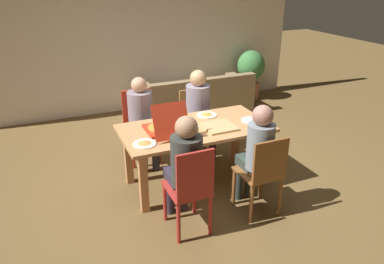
# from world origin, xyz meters

# --- Properties ---
(ground_plane) EXTENTS (20.00, 20.00, 0.00)m
(ground_plane) POSITION_xyz_m (0.00, 0.00, 0.00)
(ground_plane) COLOR brown
(back_wall) EXTENTS (6.66, 0.12, 2.93)m
(back_wall) POSITION_xyz_m (0.00, 2.99, 1.46)
(back_wall) COLOR silver
(back_wall) RESTS_ON ground
(dining_table) EXTENTS (1.78, 0.91, 0.76)m
(dining_table) POSITION_xyz_m (0.00, 0.00, 0.64)
(dining_table) COLOR tan
(dining_table) RESTS_ON ground
(chair_0) EXTENTS (0.41, 0.46, 0.89)m
(chair_0) POSITION_xyz_m (0.39, 0.88, 0.49)
(chair_0) COLOR olive
(chair_0) RESTS_ON ground
(person_0) EXTENTS (0.34, 0.54, 1.23)m
(person_0) POSITION_xyz_m (0.39, 0.73, 0.73)
(person_0) COLOR #422E42
(person_0) RESTS_ON ground
(chair_1) EXTENTS (0.43, 0.41, 0.99)m
(chair_1) POSITION_xyz_m (-0.44, 0.93, 0.53)
(chair_1) COLOR #B5321D
(chair_1) RESTS_ON ground
(person_1) EXTENTS (0.33, 0.55, 1.20)m
(person_1) POSITION_xyz_m (-0.44, 0.77, 0.71)
(person_1) COLOR #373746
(person_1) RESTS_ON ground
(chair_2) EXTENTS (0.42, 0.43, 0.94)m
(chair_2) POSITION_xyz_m (0.39, -0.88, 0.51)
(chair_2) COLOR brown
(chair_2) RESTS_ON ground
(person_2) EXTENTS (0.29, 0.46, 1.24)m
(person_2) POSITION_xyz_m (0.39, -0.74, 0.73)
(person_2) COLOR #313D37
(person_2) RESTS_ON ground
(chair_3) EXTENTS (0.40, 0.45, 0.98)m
(chair_3) POSITION_xyz_m (-0.44, -0.87, 0.53)
(chair_3) COLOR #B02D27
(chair_3) RESTS_ON ground
(person_3) EXTENTS (0.31, 0.51, 1.25)m
(person_3) POSITION_xyz_m (-0.44, -0.72, 0.73)
(person_3) COLOR #312C3C
(person_3) RESTS_ON ground
(pizza_box_0) EXTENTS (0.37, 0.37, 0.02)m
(pizza_box_0) POSITION_xyz_m (0.25, -0.13, 0.78)
(pizza_box_0) COLOR tan
(pizza_box_0) RESTS_ON dining_table
(pizza_box_1) EXTENTS (0.40, 0.55, 0.40)m
(pizza_box_1) POSITION_xyz_m (-0.38, 0.02, 0.82)
(pizza_box_1) COLOR red
(pizza_box_1) RESTS_ON dining_table
(plate_0) EXTENTS (0.26, 0.26, 0.03)m
(plate_0) POSITION_xyz_m (0.29, 0.28, 0.77)
(plate_0) COLOR white
(plate_0) RESTS_ON dining_table
(plate_1) EXTENTS (0.25, 0.25, 0.01)m
(plate_1) POSITION_xyz_m (0.71, -0.10, 0.77)
(plate_1) COLOR white
(plate_1) RESTS_ON dining_table
(plate_2) EXTENTS (0.26, 0.26, 0.03)m
(plate_2) POSITION_xyz_m (-0.69, -0.22, 0.77)
(plate_2) COLOR white
(plate_2) RESTS_ON dining_table
(drinking_glass_0) EXTENTS (0.07, 0.07, 0.12)m
(drinking_glass_0) POSITION_xyz_m (-0.34, -0.32, 0.82)
(drinking_glass_0) COLOR #B3472E
(drinking_glass_0) RESTS_ON dining_table
(drinking_glass_1) EXTENTS (0.07, 0.07, 0.13)m
(drinking_glass_1) POSITION_xyz_m (0.74, -0.35, 0.83)
(drinking_glass_1) COLOR #B84D31
(drinking_glass_1) RESTS_ON dining_table
(drinking_glass_2) EXTENTS (0.07, 0.07, 0.13)m
(drinking_glass_2) POSITION_xyz_m (-0.13, 0.33, 0.83)
(drinking_glass_2) COLOR silver
(drinking_glass_2) RESTS_ON dining_table
(drinking_glass_3) EXTENTS (0.07, 0.07, 0.13)m
(drinking_glass_3) POSITION_xyz_m (-0.11, -0.26, 0.83)
(drinking_glass_3) COLOR silver
(drinking_glass_3) RESTS_ON dining_table
(couch) EXTENTS (2.01, 0.83, 0.75)m
(couch) POSITION_xyz_m (1.02, 2.20, 0.27)
(couch) COLOR #8C7450
(couch) RESTS_ON ground
(potted_plant) EXTENTS (0.55, 0.55, 1.00)m
(potted_plant) POSITION_xyz_m (2.38, 2.58, 0.59)
(potted_plant) COLOR #B7724D
(potted_plant) RESTS_ON ground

